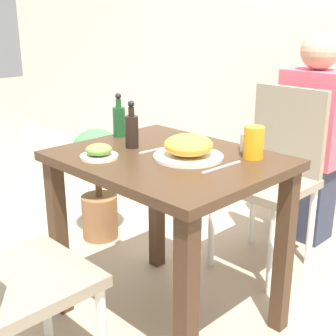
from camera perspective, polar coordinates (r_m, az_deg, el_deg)
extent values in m
plane|color=tan|center=(2.13, 0.00, -17.78)|extent=(16.00, 16.00, 0.00)
cube|color=#3D2819|center=(1.80, 0.00, 0.96)|extent=(0.84, 0.67, 0.04)
cube|color=#3D2819|center=(2.05, -13.17, -8.40)|extent=(0.06, 0.06, 0.70)
cube|color=#3D2819|center=(1.55, 2.22, -17.40)|extent=(0.06, 0.06, 0.70)
cube|color=#3D2819|center=(2.37, -1.40, -4.20)|extent=(0.06, 0.06, 0.70)
cube|color=#3D2819|center=(1.95, 13.94, -9.98)|extent=(0.06, 0.06, 0.70)
cube|color=gray|center=(1.59, -17.72, -12.95)|extent=(0.42, 0.42, 0.04)
cylinder|color=white|center=(1.92, -14.73, -15.12)|extent=(0.03, 0.03, 0.43)
cube|color=gray|center=(2.37, 11.63, -1.90)|extent=(0.42, 0.42, 0.04)
cube|color=gray|center=(2.46, 14.50, 4.48)|extent=(0.40, 0.04, 0.44)
cylinder|color=white|center=(2.42, 5.32, -7.18)|extent=(0.03, 0.03, 0.43)
cylinder|color=white|center=(2.24, 12.50, -9.86)|extent=(0.03, 0.03, 0.43)
cylinder|color=white|center=(2.69, 10.29, -4.76)|extent=(0.03, 0.03, 0.43)
cylinder|color=white|center=(2.52, 17.01, -6.91)|extent=(0.03, 0.03, 0.43)
cylinder|color=beige|center=(1.77, 2.49, 1.39)|extent=(0.27, 0.27, 0.01)
ellipsoid|color=gold|center=(1.76, 2.51, 2.82)|extent=(0.19, 0.19, 0.08)
cylinder|color=beige|center=(1.79, -8.39, 1.39)|extent=(0.14, 0.14, 0.01)
ellipsoid|color=olive|center=(1.78, -8.43, 2.24)|extent=(0.10, 0.10, 0.04)
cylinder|color=silver|center=(1.88, 10.02, 3.12)|extent=(0.08, 0.08, 0.07)
cylinder|color=orange|center=(1.78, 10.40, 3.08)|extent=(0.08, 0.08, 0.12)
cylinder|color=#194C23|center=(2.09, -5.99, 5.62)|extent=(0.05, 0.05, 0.13)
cylinder|color=#194C23|center=(2.07, -6.06, 7.86)|extent=(0.02, 0.02, 0.04)
sphere|color=black|center=(2.06, -6.09, 8.73)|extent=(0.03, 0.03, 0.03)
cylinder|color=black|center=(1.90, -4.43, 4.40)|extent=(0.05, 0.05, 0.13)
cylinder|color=black|center=(1.88, -4.50, 6.86)|extent=(0.02, 0.02, 0.04)
sphere|color=black|center=(1.88, -4.52, 7.81)|extent=(0.03, 0.03, 0.03)
cube|color=silver|center=(1.88, -1.16, 2.32)|extent=(0.03, 0.19, 0.00)
cube|color=silver|center=(1.67, 6.58, 0.12)|extent=(0.02, 0.20, 0.00)
cylinder|color=brown|center=(2.77, -8.28, -5.88)|extent=(0.21, 0.21, 0.26)
cylinder|color=brown|center=(2.71, -8.45, -2.51)|extent=(0.04, 0.04, 0.09)
sphere|color=#428947|center=(2.64, -8.65, 1.50)|extent=(0.30, 0.30, 0.30)
cube|color=#2D3347|center=(2.84, 16.37, -3.72)|extent=(0.28, 0.20, 0.45)
cube|color=#DB566B|center=(2.71, 17.29, 5.85)|extent=(0.34, 0.22, 0.52)
sphere|color=tan|center=(2.66, 18.03, 13.44)|extent=(0.20, 0.20, 0.20)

